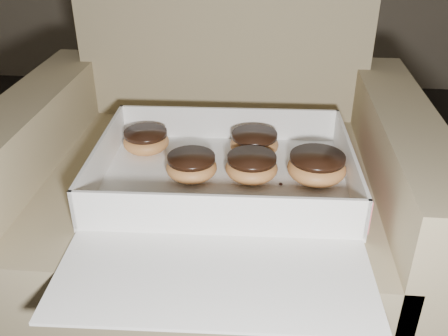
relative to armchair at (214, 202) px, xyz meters
name	(u,v)px	position (x,y,z in m)	size (l,w,h in m)	color
armchair	(214,202)	(0.00, 0.00, 0.00)	(0.80, 0.68, 0.84)	#988661
bakery_box	(225,188)	(0.04, -0.14, 0.13)	(0.46, 0.54, 0.07)	white
donut_a	(252,167)	(0.08, -0.10, 0.14)	(0.09, 0.09, 0.05)	#CB8547
donut_b	(317,167)	(0.19, -0.09, 0.15)	(0.10, 0.10, 0.05)	#CB8547
donut_c	(192,166)	(-0.03, -0.10, 0.14)	(0.09, 0.09, 0.05)	#CB8547
donut_d	(146,141)	(-0.13, -0.01, 0.14)	(0.09, 0.09, 0.04)	#CB8547
donut_e	(254,143)	(0.08, 0.00, 0.14)	(0.09, 0.09, 0.05)	#CB8547
crumb_a	(173,219)	(-0.04, -0.24, 0.12)	(0.01, 0.01, 0.00)	black
crumb_b	(281,184)	(0.13, -0.11, 0.12)	(0.01, 0.01, 0.00)	black
crumb_c	(313,212)	(0.18, -0.20, 0.12)	(0.01, 0.01, 0.00)	black
crumb_d	(153,197)	(-0.08, -0.18, 0.12)	(0.01, 0.01, 0.00)	black
crumb_e	(262,225)	(0.10, -0.24, 0.12)	(0.01, 0.01, 0.00)	black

